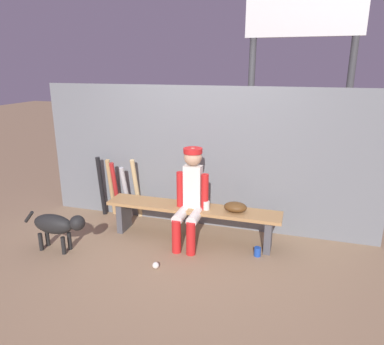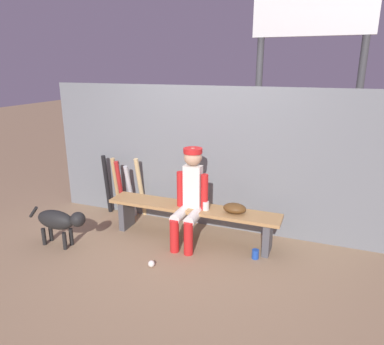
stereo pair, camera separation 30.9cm
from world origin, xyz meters
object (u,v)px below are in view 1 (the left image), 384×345
bat_wood_tan (111,188)px  scoreboard (307,43)px  bat_aluminum_black (101,186)px  bat_aluminum_red (116,190)px  player_seated (190,194)px  bat_aluminum_silver (126,193)px  baseball (156,265)px  cup_on_bench (206,205)px  bat_wood_natural (137,189)px  dog (57,225)px  baseball_glove (235,207)px  dugout_bench (192,214)px  cup_on_ground (257,252)px

bat_wood_tan → scoreboard: scoreboard is taller
bat_aluminum_black → bat_aluminum_red: bearing=-7.5°
player_seated → bat_wood_tan: size_ratio=1.37×
bat_aluminum_silver → scoreboard: bearing=28.7°
baseball → cup_on_bench: size_ratio=0.67×
bat_wood_natural → cup_on_bench: bat_wood_natural is taller
bat_aluminum_silver → dog: bat_aluminum_silver is taller
baseball_glove → dog: bearing=-159.3°
bat_wood_natural → bat_aluminum_silver: bat_wood_natural is taller
dugout_bench → bat_aluminum_red: 1.29m
dugout_bench → baseball: (-0.18, -0.79, -0.31)m
cup_on_bench → scoreboard: 2.74m
player_seated → scoreboard: scoreboard is taller
bat_aluminum_red → bat_aluminum_black: 0.26m
bat_wood_natural → bat_wood_tan: bearing=-178.0°
bat_aluminum_red → bat_aluminum_black: (-0.25, 0.03, 0.02)m
dugout_bench → bat_aluminum_black: bearing=166.8°
cup_on_ground → scoreboard: 3.01m
cup_on_bench → dog: 1.80m
cup_on_bench → baseball_glove: bearing=6.3°
baseball → dog: (-1.27, 0.04, 0.30)m
scoreboard → cup_on_bench: bearing=-121.9°
bat_aluminum_red → cup_on_bench: bearing=-13.8°
scoreboard → bat_wood_tan: bearing=-154.7°
baseball_glove → bat_aluminum_red: bat_aluminum_red is taller
baseball_glove → bat_aluminum_black: (-2.05, 0.35, -0.06)m
baseball → baseball_glove: bearing=47.3°
bat_aluminum_black → bat_wood_tan: bearing=9.6°
bat_aluminum_red → baseball: bearing=-46.1°
bat_aluminum_red → baseball: (1.07, -1.11, -0.39)m
bat_aluminum_silver → bat_aluminum_black: (-0.41, 0.02, 0.05)m
bat_aluminum_red → bat_wood_tan: size_ratio=0.97×
bat_wood_natural → scoreboard: size_ratio=0.26×
scoreboard → dog: 4.13m
bat_aluminum_red → baseball: bat_aluminum_red is taller
baseball_glove → bat_wood_natural: 1.55m
player_seated → bat_aluminum_silver: player_seated is taller
baseball_glove → bat_wood_tan: bearing=168.8°
baseball → player_seated: bearing=74.4°
scoreboard → dog: size_ratio=4.23×
player_seated → baseball: 0.94m
baseball_glove → cup_on_bench: (-0.35, -0.04, -0.01)m
bat_wood_tan → bat_aluminum_black: (-0.15, -0.03, 0.01)m
dog → bat_wood_tan: bearing=85.1°
cup_on_bench → scoreboard: bearing=58.1°
dugout_bench → bat_aluminum_black: bat_aluminum_black is taller
bat_aluminum_black → cup_on_bench: 1.74m
dugout_bench → dog: dog is taller
bat_aluminum_black → bat_aluminum_silver: bearing=-2.7°
baseball → bat_aluminum_red: bearing=133.9°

